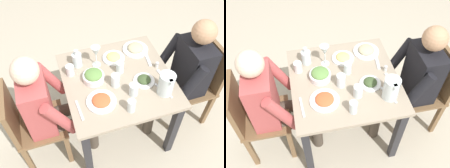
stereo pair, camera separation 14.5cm
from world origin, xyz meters
The scene contains 24 objects.
ground_plane centered at (0.00, 0.00, 0.00)m, with size 8.00×8.00×0.00m, color #B7AD99.
dining_table centered at (0.00, 0.00, 0.61)m, with size 0.87×0.87×0.74m.
chair_near centered at (-0.05, -0.77, 0.50)m, with size 0.40×0.40×0.89m.
chair_far centered at (-0.04, 0.77, 0.50)m, with size 0.40×0.40×0.89m.
diner_near centered at (-0.05, -0.56, 0.65)m, with size 0.48×0.53×1.18m.
diner_far centered at (-0.04, 0.56, 0.65)m, with size 0.48×0.53×1.18m.
water_pitcher centered at (-0.24, -0.30, 0.83)m, with size 0.16×0.12×0.19m.
salad_bowl centered at (0.05, 0.19, 0.78)m, with size 0.17×0.17×0.09m.
plate_fries centered at (0.23, -0.04, 0.75)m, with size 0.19×0.19×0.04m.
plate_dolmas centered at (-0.09, -0.19, 0.75)m, with size 0.17×0.17×0.05m.
plate_rice_curry centered at (-0.18, 0.19, 0.75)m, with size 0.23×0.23×0.04m.
plate_beans centered at (0.28, -0.26, 0.76)m, with size 0.23×0.23×0.06m.
water_glass_by_pitcher centered at (0.07, -0.04, 0.79)m, with size 0.07×0.07×0.10m, color silver.
water_glass_center centered at (-0.06, 0.04, 0.79)m, with size 0.07×0.07×0.11m, color silver.
water_glass_far_left centered at (-0.32, 0.01, 0.79)m, with size 0.06×0.06×0.11m, color silver.
water_glass_near_left centered at (-0.18, -0.06, 0.79)m, with size 0.07×0.07×0.10m, color silver.
water_glass_far_right centered at (0.17, 0.35, 0.78)m, with size 0.07×0.07×0.09m, color silver.
wine_glass centered at (0.21, 0.12, 0.88)m, with size 0.08×0.08×0.20m.
oil_carafe centered at (0.25, 0.27, 0.79)m, with size 0.08×0.08×0.16m.
salt_shaker centered at (0.02, -0.35, 0.76)m, with size 0.03×0.03×0.05m.
fork_near centered at (-0.09, -0.36, 0.74)m, with size 0.17×0.03×0.01m, color silver.
knife_near centered at (-0.21, 0.37, 0.74)m, with size 0.18×0.02×0.01m, color silver.
fork_far centered at (0.13, -0.32, 0.74)m, with size 0.17×0.03×0.01m, color silver.
knife_far centered at (-0.23, -0.29, 0.74)m, with size 0.18×0.02×0.01m, color silver.
Camera 1 is at (-1.30, 0.47, 2.29)m, focal length 41.36 mm.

